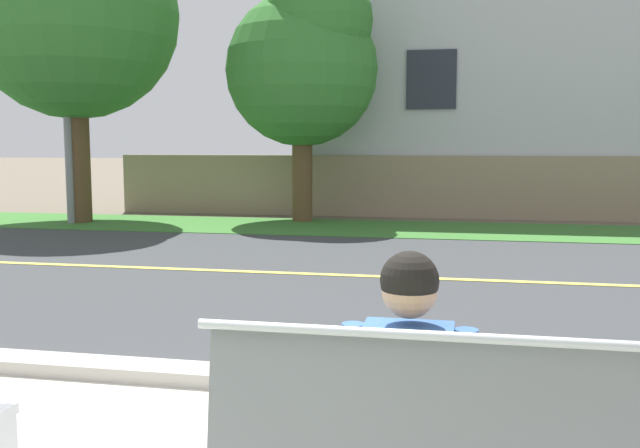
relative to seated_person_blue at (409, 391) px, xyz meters
name	(u,v)px	position (x,y,z in m)	size (l,w,h in m)	color
ground_plane	(358,257)	(-1.29, 7.40, -0.68)	(140.00, 140.00, 0.00)	#665B4C
curb_edge	(238,378)	(-1.29, 1.75, -0.62)	(44.00, 0.30, 0.11)	#ADA89E
street_asphalt	(340,275)	(-1.29, 5.90, -0.67)	(52.00, 8.00, 0.01)	#383A3D
road_centre_line	(340,275)	(-1.29, 5.90, -0.67)	(48.00, 0.14, 0.01)	#E0CC4C
far_verge_grass	(384,228)	(-1.29, 10.96, -0.67)	(48.00, 2.80, 0.02)	#38702D
seated_person_blue	(409,391)	(0.00, 0.00, 0.00)	(0.52, 0.68, 1.25)	black
streetlamp	(69,33)	(-7.80, 10.77, 3.26)	(0.24, 2.10, 6.86)	gray
shade_tree_left	(306,58)	(-3.06, 11.89, 2.76)	(3.21, 3.21, 5.30)	brown
garden_wall	(390,186)	(-1.41, 13.33, 0.02)	(13.00, 0.36, 1.40)	gray
house_across_street	(536,86)	(2.02, 16.53, 2.47)	(12.18, 6.91, 6.21)	#B7BCC1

